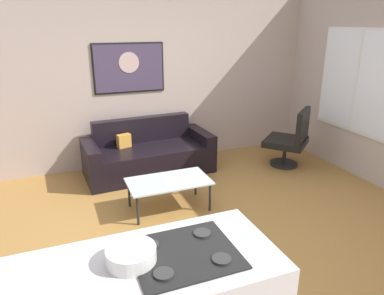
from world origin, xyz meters
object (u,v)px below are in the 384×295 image
object	(u,v)px
couch	(148,155)
wall_painting	(129,68)
mixing_bowl	(131,256)
armchair	(291,139)
coffee_table	(169,183)

from	to	relation	value
couch	wall_painting	world-z (taller)	wall_painting
couch	mixing_bowl	bearing A→B (deg)	-106.01
armchair	wall_painting	distance (m)	2.74
armchair	coffee_table	bearing A→B (deg)	-164.37
mixing_bowl	armchair	bearing A→B (deg)	41.09
armchair	mixing_bowl	size ratio (longest dim) A/B	3.32
armchair	mixing_bowl	distance (m)	4.17
armchair	couch	bearing A→B (deg)	164.88
coffee_table	wall_painting	distance (m)	2.04
couch	mixing_bowl	size ratio (longest dim) A/B	6.84
mixing_bowl	wall_painting	size ratio (longest dim) A/B	0.26
couch	armchair	xyz separation A→B (m)	(2.17, -0.59, 0.18)
coffee_table	wall_painting	world-z (taller)	wall_painting
couch	mixing_bowl	distance (m)	3.50
mixing_bowl	wall_painting	bearing A→B (deg)	77.66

